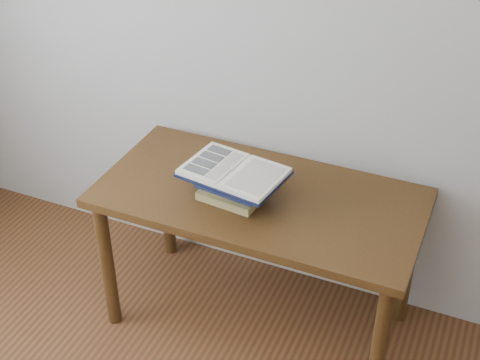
% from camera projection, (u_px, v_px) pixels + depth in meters
% --- Properties ---
extents(desk, '(1.32, 0.66, 0.71)m').
position_uv_depth(desk, '(259.00, 214.00, 2.75)').
color(desk, '#442A11').
rests_on(desk, ground).
extents(book_stack, '(0.28, 0.21, 0.12)m').
position_uv_depth(book_stack, '(232.00, 186.00, 2.64)').
color(book_stack, olive).
rests_on(book_stack, desk).
extents(open_book, '(0.42, 0.32, 0.03)m').
position_uv_depth(open_book, '(234.00, 172.00, 2.58)').
color(open_book, black).
rests_on(open_book, book_stack).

